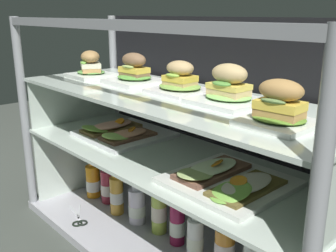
% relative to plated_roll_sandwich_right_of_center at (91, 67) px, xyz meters
% --- Properties ---
extents(ground_plane, '(6.00, 6.00, 0.02)m').
position_rel_plated_roll_sandwich_right_of_center_xyz_m(ground_plane, '(0.49, 0.01, -0.68)').
color(ground_plane, '#434841').
rests_on(ground_plane, ground).
extents(case_base_deck, '(1.42, 0.53, 0.04)m').
position_rel_plated_roll_sandwich_right_of_center_xyz_m(case_base_deck, '(0.49, 0.01, -0.66)').
color(case_base_deck, '#B3B2BB').
rests_on(case_base_deck, ground).
extents(case_frame, '(1.42, 0.53, 0.89)m').
position_rel_plated_roll_sandwich_right_of_center_xyz_m(case_frame, '(0.49, 0.14, -0.18)').
color(case_frame, gray).
rests_on(case_frame, ground).
extents(riser_lower_tier, '(1.34, 0.45, 0.35)m').
position_rel_plated_roll_sandwich_right_of_center_xyz_m(riser_lower_tier, '(0.49, 0.01, -0.46)').
color(riser_lower_tier, silver).
rests_on(riser_lower_tier, case_base_deck).
extents(shelf_lower_glass, '(1.36, 0.47, 0.01)m').
position_rel_plated_roll_sandwich_right_of_center_xyz_m(shelf_lower_glass, '(0.49, 0.01, -0.29)').
color(shelf_lower_glass, silver).
rests_on(shelf_lower_glass, riser_lower_tier).
extents(riser_upper_tier, '(1.34, 0.45, 0.22)m').
position_rel_plated_roll_sandwich_right_of_center_xyz_m(riser_upper_tier, '(0.49, 0.01, -0.17)').
color(riser_upper_tier, silver).
rests_on(riser_upper_tier, shelf_lower_glass).
extents(shelf_upper_glass, '(1.36, 0.47, 0.01)m').
position_rel_plated_roll_sandwich_right_of_center_xyz_m(shelf_upper_glass, '(0.49, 0.01, -0.05)').
color(shelf_upper_glass, silver).
rests_on(shelf_upper_glass, riser_upper_tier).
extents(plated_roll_sandwich_right_of_center, '(0.17, 0.17, 0.12)m').
position_rel_plated_roll_sandwich_right_of_center_xyz_m(plated_roll_sandwich_right_of_center, '(0.00, 0.00, 0.00)').
color(plated_roll_sandwich_right_of_center, white).
rests_on(plated_roll_sandwich_right_of_center, shelf_upper_glass).
extents(plated_roll_sandwich_mid_left, '(0.20, 0.20, 0.12)m').
position_rel_plated_roll_sandwich_right_of_center_xyz_m(plated_roll_sandwich_mid_left, '(0.25, 0.05, -0.00)').
color(plated_roll_sandwich_mid_left, white).
rests_on(plated_roll_sandwich_mid_left, shelf_upper_glass).
extents(plated_roll_sandwich_far_right, '(0.19, 0.19, 0.11)m').
position_rel_plated_roll_sandwich_right_of_center_xyz_m(plated_roll_sandwich_far_right, '(0.50, 0.06, -0.00)').
color(plated_roll_sandwich_far_right, white).
rests_on(plated_roll_sandwich_far_right, shelf_upper_glass).
extents(plated_roll_sandwich_near_right_corner, '(0.21, 0.21, 0.12)m').
position_rel_plated_roll_sandwich_right_of_center_xyz_m(plated_roll_sandwich_near_right_corner, '(0.73, 0.05, 0.00)').
color(plated_roll_sandwich_near_right_corner, white).
rests_on(plated_roll_sandwich_near_right_corner, shelf_upper_glass).
extents(plated_roll_sandwich_far_left, '(0.17, 0.17, 0.12)m').
position_rel_plated_roll_sandwich_right_of_center_xyz_m(plated_roll_sandwich_far_left, '(0.97, -0.05, 0.00)').
color(plated_roll_sandwich_far_left, white).
rests_on(plated_roll_sandwich_far_left, shelf_upper_glass).
extents(open_sandwich_tray_mid_right, '(0.34, 0.34, 0.06)m').
position_rel_plated_roll_sandwich_right_of_center_xyz_m(open_sandwich_tray_mid_right, '(0.18, 0.02, -0.26)').
color(open_sandwich_tray_mid_right, white).
rests_on(open_sandwich_tray_mid_right, shelf_lower_glass).
extents(open_sandwich_tray_far_left, '(0.34, 0.33, 0.06)m').
position_rel_plated_roll_sandwich_right_of_center_xyz_m(open_sandwich_tray_far_left, '(0.80, -0.03, -0.26)').
color(open_sandwich_tray_far_left, white).
rests_on(open_sandwich_tray_far_left, shelf_lower_glass).
extents(juice_bottle_front_middle, '(0.07, 0.07, 0.20)m').
position_rel_plated_roll_sandwich_right_of_center_xyz_m(juice_bottle_front_middle, '(-0.05, 0.01, -0.56)').
color(juice_bottle_front_middle, orange).
rests_on(juice_bottle_front_middle, case_base_deck).
extents(juice_bottle_back_left, '(0.07, 0.07, 0.22)m').
position_rel_plated_roll_sandwich_right_of_center_xyz_m(juice_bottle_back_left, '(0.05, 0.03, -0.55)').
color(juice_bottle_back_left, '#9D273A').
rests_on(juice_bottle_back_left, case_base_deck).
extents(juice_bottle_front_fourth, '(0.06, 0.06, 0.22)m').
position_rel_plated_roll_sandwich_right_of_center_xyz_m(juice_bottle_front_fourth, '(0.17, -0.00, -0.55)').
color(juice_bottle_front_fourth, gold).
rests_on(juice_bottle_front_fourth, case_base_deck).
extents(juice_bottle_back_right, '(0.07, 0.07, 0.20)m').
position_rel_plated_roll_sandwich_right_of_center_xyz_m(juice_bottle_back_right, '(0.29, 0.01, -0.56)').
color(juice_bottle_back_right, white).
rests_on(juice_bottle_back_right, case_base_deck).
extents(juice_bottle_back_center, '(0.06, 0.06, 0.22)m').
position_rel_plated_roll_sandwich_right_of_center_xyz_m(juice_bottle_back_center, '(0.41, 0.04, -0.55)').
color(juice_bottle_back_center, '#BCDA51').
rests_on(juice_bottle_back_center, case_base_deck).
extents(juice_bottle_front_second, '(0.06, 0.06, 0.23)m').
position_rel_plated_roll_sandwich_right_of_center_xyz_m(juice_bottle_front_second, '(0.52, 0.03, -0.55)').
color(juice_bottle_front_second, maroon).
rests_on(juice_bottle_front_second, case_base_deck).
extents(juice_bottle_near_post, '(0.06, 0.06, 0.21)m').
position_rel_plated_roll_sandwich_right_of_center_xyz_m(juice_bottle_near_post, '(0.64, 0.01, -0.55)').
color(juice_bottle_near_post, white).
rests_on(juice_bottle_near_post, case_base_deck).
extents(juice_bottle_front_right_end, '(0.07, 0.07, 0.22)m').
position_rel_plated_roll_sandwich_right_of_center_xyz_m(juice_bottle_front_right_end, '(0.76, 0.02, -0.54)').
color(juice_bottle_front_right_end, orange).
rests_on(juice_bottle_front_right_end, case_base_deck).
extents(kitchen_scissors, '(0.20, 0.13, 0.01)m').
position_rel_plated_roll_sandwich_right_of_center_xyz_m(kitchen_scissors, '(0.11, -0.17, -0.63)').
color(kitchen_scissors, silver).
rests_on(kitchen_scissors, case_base_deck).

